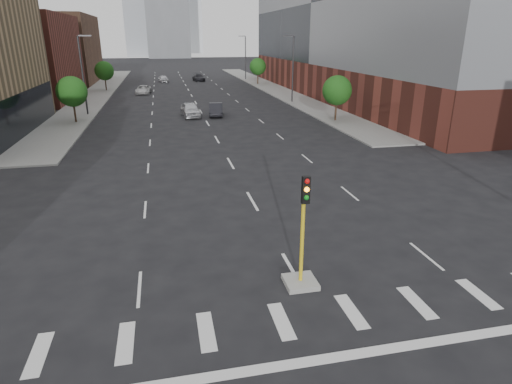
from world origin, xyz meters
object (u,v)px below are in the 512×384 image
object	(u,v)px
car_deep_right	(199,78)
car_near_left	(190,110)
median_traffic_signal	(301,262)
car_far_left	(143,90)
car_mid_right	(216,110)
car_distant	(163,79)

from	to	relation	value
car_deep_right	car_near_left	bearing A→B (deg)	-103.28
median_traffic_signal	car_deep_right	size ratio (longest dim) A/B	0.89
median_traffic_signal	car_far_left	size ratio (longest dim) A/B	0.91
car_mid_right	car_deep_right	bearing A→B (deg)	95.02
car_mid_right	car_far_left	distance (m)	25.02
car_mid_right	car_far_left	xyz separation A→B (m)	(-9.09, 23.31, -0.06)
car_far_left	car_deep_right	bearing A→B (deg)	65.36
car_near_left	median_traffic_signal	bearing A→B (deg)	-92.71
car_near_left	car_distant	bearing A→B (deg)	88.56
car_far_left	car_deep_right	xyz separation A→B (m)	(10.81, 19.74, 0.05)
median_traffic_signal	car_distant	distance (m)	79.91
median_traffic_signal	car_deep_right	bearing A→B (deg)	87.71
median_traffic_signal	car_distant	xyz separation A→B (m)	(-4.13, 79.80, -0.28)
median_traffic_signal	car_mid_right	world-z (taller)	median_traffic_signal
car_far_left	car_distant	xyz separation A→B (m)	(3.46, 18.99, 0.03)
car_mid_right	car_distant	bearing A→B (deg)	104.90
car_mid_right	car_distant	size ratio (longest dim) A/B	1.08
median_traffic_signal	car_distant	size ratio (longest dim) A/B	1.07
car_mid_right	car_far_left	size ratio (longest dim) A/B	0.92
car_near_left	car_deep_right	world-z (taller)	car_near_left
car_near_left	car_deep_right	bearing A→B (deg)	78.73
car_mid_right	car_distant	xyz separation A→B (m)	(-5.63, 42.30, -0.03)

